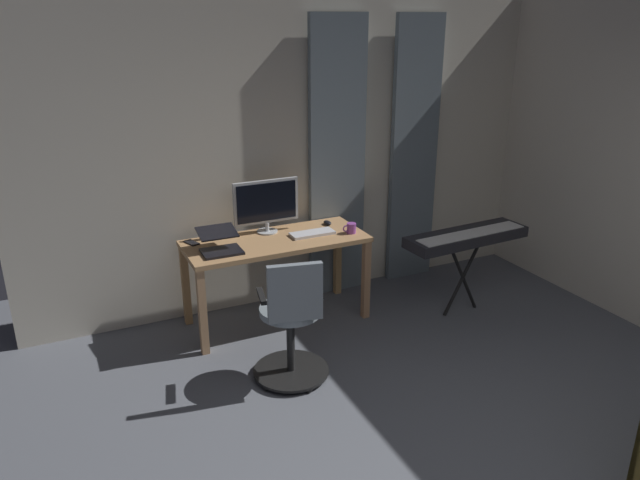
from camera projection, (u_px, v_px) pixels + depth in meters
back_room_partition at (294, 150)px, 5.33m from camera, size 4.88×0.10×2.77m
curtain_left_panel at (414, 153)px, 5.76m from camera, size 0.50×0.06×2.54m
curtain_right_panel at (337, 161)px, 5.43m from camera, size 0.54×0.06×2.54m
desk at (276, 250)px, 5.04m from camera, size 1.52×0.63×0.76m
office_chair at (292, 324)px, 4.24m from camera, size 0.56×0.56×0.97m
computer_monitor at (266, 203)px, 5.08m from camera, size 0.57×0.18×0.46m
computer_keyboard at (312, 233)px, 5.10m from camera, size 0.38×0.15×0.02m
laptop at (220, 244)px, 4.73m from camera, size 0.31×0.35×0.16m
computer_mouse at (327, 223)px, 5.35m from camera, size 0.06×0.10×0.04m
cell_phone_face_up at (192, 243)px, 4.91m from camera, size 0.11×0.16×0.01m
mug_tea at (351, 228)px, 5.13m from camera, size 0.12×0.08×0.09m
piano_keyboard at (467, 238)px, 5.17m from camera, size 1.15×0.38×0.77m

